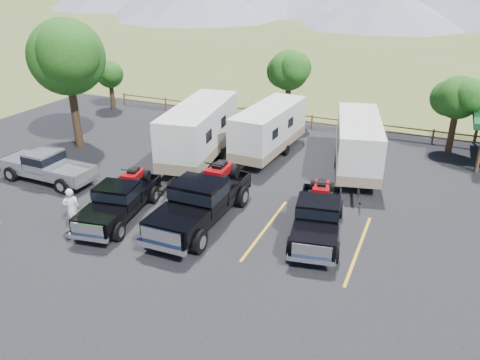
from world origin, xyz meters
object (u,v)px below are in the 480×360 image
at_px(rig_left, 120,199).
at_px(rig_right, 318,215).
at_px(trailer_right, 358,144).
at_px(pickup_silver, 47,166).
at_px(trailer_center, 269,130).
at_px(trailer_left, 200,132).
at_px(tree_big_nw, 66,57).
at_px(person_a, 72,209).
at_px(rig_center, 202,199).

distance_m(rig_left, rig_right, 8.76).
distance_m(trailer_right, pickup_silver, 16.61).
relative_size(rig_right, trailer_center, 0.70).
bearing_deg(pickup_silver, rig_left, 75.56).
relative_size(rig_left, trailer_left, 0.60).
bearing_deg(tree_big_nw, person_a, -50.16).
xyz_separation_m(trailer_left, trailer_right, (8.69, 2.01, -0.17)).
distance_m(trailer_center, person_a, 12.71).
height_order(tree_big_nw, rig_center, tree_big_nw).
height_order(trailer_left, pickup_silver, trailer_left).
bearing_deg(tree_big_nw, rig_left, -39.00).
relative_size(rig_left, pickup_silver, 1.03).
height_order(tree_big_nw, person_a, tree_big_nw).
xyz_separation_m(rig_center, pickup_silver, (-9.46, 0.58, -0.23)).
xyz_separation_m(rig_left, trailer_center, (3.36, 10.10, 0.64)).
distance_m(tree_big_nw, rig_center, 13.71).
height_order(rig_left, rig_right, rig_right).
bearing_deg(person_a, rig_center, 168.52).
relative_size(rig_left, rig_right, 0.98).
height_order(tree_big_nw, pickup_silver, tree_big_nw).
bearing_deg(rig_left, rig_center, 7.83).
relative_size(tree_big_nw, trailer_right, 0.92).
distance_m(trailer_center, trailer_right, 5.35).
bearing_deg(pickup_silver, trailer_right, 120.03).
xyz_separation_m(trailer_right, pickup_silver, (-14.58, -7.93, -0.69)).
relative_size(trailer_center, person_a, 4.38).
relative_size(trailer_center, pickup_silver, 1.52).
bearing_deg(rig_center, pickup_silver, 176.12).
height_order(tree_big_nw, trailer_right, tree_big_nw).
bearing_deg(trailer_right, tree_big_nw, 177.21).
xyz_separation_m(tree_big_nw, trailer_center, (11.52, 3.49, -4.03)).
distance_m(tree_big_nw, pickup_silver, 7.18).
relative_size(rig_left, trailer_center, 0.68).
distance_m(rig_left, rig_center, 3.74).
bearing_deg(trailer_right, trailer_left, -179.89).
bearing_deg(rig_center, trailer_left, 118.36).
height_order(tree_big_nw, rig_right, tree_big_nw).
xyz_separation_m(rig_left, pickup_silver, (-5.88, 1.68, -0.03)).
bearing_deg(pickup_silver, trailer_center, 133.80).
relative_size(trailer_left, trailer_center, 1.13).
height_order(rig_left, pickup_silver, rig_left).
bearing_deg(rig_right, person_a, -168.86).
bearing_deg(trailer_right, trailer_center, 161.88).
bearing_deg(rig_left, trailer_left, 80.74).
xyz_separation_m(rig_right, trailer_right, (0.17, 7.55, 0.64)).
height_order(trailer_left, trailer_center, trailer_left).
relative_size(trailer_left, trailer_right, 1.12).
height_order(rig_center, trailer_right, trailer_right).
distance_m(rig_left, trailer_center, 10.66).
bearing_deg(trailer_center, pickup_silver, -134.35).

